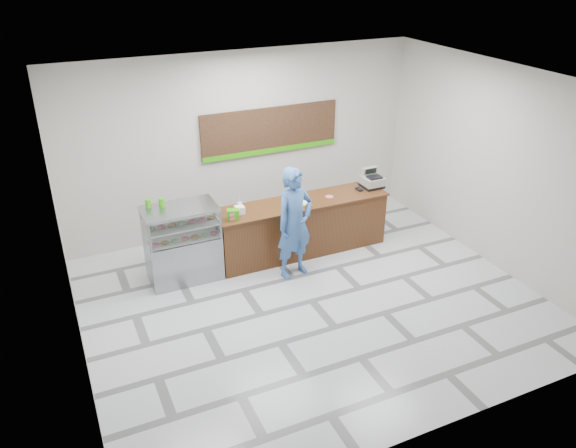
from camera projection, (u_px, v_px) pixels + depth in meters
name	position (u px, v px, depth m)	size (l,w,h in m)	color
floor	(312.00, 301.00, 9.09)	(7.00, 7.00, 0.00)	silver
back_wall	(243.00, 143.00, 10.73)	(7.00, 7.00, 0.00)	#BAB4AB
ceiling	(317.00, 84.00, 7.51)	(7.00, 7.00, 0.00)	silver
sales_counter	(301.00, 227.00, 10.32)	(3.26, 0.76, 1.03)	#582D14
display_case	(183.00, 243.00, 9.42)	(1.22, 0.72, 1.33)	gray
menu_board	(271.00, 131.00, 10.82)	(2.80, 0.06, 0.90)	black
cash_register	(372.00, 180.00, 10.63)	(0.38, 0.40, 0.36)	black
card_terminal	(359.00, 189.00, 10.53)	(0.08, 0.16, 0.04)	black
serving_tray	(302.00, 203.00, 9.99)	(0.39, 0.32, 0.02)	#7BD31F
napkin_box	(240.00, 210.00, 9.60)	(0.16, 0.16, 0.13)	white
straw_cup	(240.00, 206.00, 9.76)	(0.08, 0.08, 0.13)	silver
promo_box	(233.00, 214.00, 9.39)	(0.20, 0.13, 0.18)	#349B0C
donut_decal	(329.00, 197.00, 10.27)	(0.15, 0.15, 0.00)	#DB617E
green_cup_left	(148.00, 203.00, 9.11)	(0.09, 0.09, 0.14)	#349B0C
green_cup_right	(162.00, 203.00, 9.13)	(0.10, 0.10, 0.15)	#349B0C
customer	(295.00, 223.00, 9.41)	(0.72, 0.47, 1.96)	#3963A4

